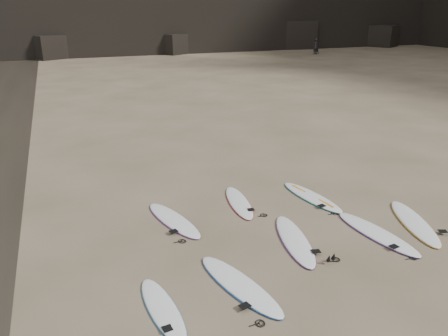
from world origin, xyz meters
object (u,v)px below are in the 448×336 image
object	(u,v)px
surfboard_6	(239,202)
person_a	(315,46)
person_b	(316,47)
surfboard_1	(240,284)
surfboard_5	(174,220)
surfboard_0	(163,309)
surfboard_7	(312,197)
surfboard_3	(377,233)
surfboard_2	(295,240)
surfboard_4	(414,222)

from	to	relation	value
surfboard_6	person_a	distance (m)	42.97
person_b	surfboard_1	bearing A→B (deg)	89.81
surfboard_6	surfboard_5	bearing A→B (deg)	-160.70
surfboard_0	surfboard_7	bearing A→B (deg)	26.82
surfboard_5	person_a	world-z (taller)	person_a
surfboard_0	surfboard_3	bearing A→B (deg)	3.48
surfboard_0	surfboard_6	world-z (taller)	surfboard_6
surfboard_7	person_a	size ratio (longest dim) A/B	1.41
surfboard_2	person_a	distance (m)	44.87
surfboard_1	surfboard_6	bearing A→B (deg)	52.27
surfboard_0	surfboard_4	xyz separation A→B (m)	(7.28, 1.06, 0.01)
surfboard_4	person_a	bearing A→B (deg)	81.03
surfboard_2	surfboard_6	size ratio (longest dim) A/B	1.12
surfboard_4	surfboard_5	bearing A→B (deg)	177.25
surfboard_6	person_b	xyz separation A→B (m)	(25.26, 35.79, 0.77)
person_a	person_b	bearing A→B (deg)	-129.09
surfboard_0	person_a	xyz separation A→B (m)	(28.03, 39.13, 0.88)
surfboard_1	surfboard_4	distance (m)	5.64
surfboard_1	person_a	size ratio (longest dim) A/B	1.46
surfboard_5	surfboard_6	distance (m)	2.18
surfboard_1	surfboard_3	size ratio (longest dim) A/B	0.99
surfboard_7	surfboard_0	bearing A→B (deg)	-156.49
surfboard_2	person_b	xyz separation A→B (m)	(24.82, 38.37, 0.77)
person_a	surfboard_2	bearing A→B (deg)	57.65
person_a	person_b	xyz separation A→B (m)	(0.54, 0.65, -0.11)
surfboard_3	surfboard_5	bearing A→B (deg)	143.21
surfboard_2	person_b	size ratio (longest dim) A/B	1.64
surfboard_5	surfboard_3	bearing A→B (deg)	-43.98
surfboard_3	surfboard_1	bearing A→B (deg)	-177.44
surfboard_1	surfboard_4	bearing A→B (deg)	-5.95
surfboard_5	surfboard_6	world-z (taller)	surfboard_5
surfboard_2	surfboard_4	world-z (taller)	surfboard_4
surfboard_7	surfboard_5	bearing A→B (deg)	170.57
surfboard_3	person_b	distance (m)	44.97
surfboard_0	surfboard_1	size ratio (longest dim) A/B	0.82
surfboard_0	surfboard_2	xyz separation A→B (m)	(3.75, 1.41, 0.01)
surfboard_2	surfboard_6	xyz separation A→B (m)	(-0.44, 2.58, -0.01)
surfboard_2	surfboard_5	distance (m)	3.37
surfboard_1	surfboard_4	xyz separation A→B (m)	(5.57, 0.89, 0.00)
surfboard_3	person_a	bearing A→B (deg)	52.17
surfboard_2	surfboard_7	distance (m)	2.79
surfboard_2	surfboard_4	distance (m)	3.55
surfboard_7	person_a	world-z (taller)	person_a
surfboard_2	surfboard_1	bearing A→B (deg)	-135.87
surfboard_2	surfboard_4	xyz separation A→B (m)	(3.53, -0.35, 0.00)
surfboard_4	surfboard_1	bearing A→B (deg)	-151.32
surfboard_1	surfboard_5	bearing A→B (deg)	84.01
surfboard_2	surfboard_6	bearing A→B (deg)	112.53
surfboard_2	surfboard_7	bearing A→B (deg)	62.26
surfboard_1	surfboard_2	xyz separation A→B (m)	(2.04, 1.24, -0.00)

